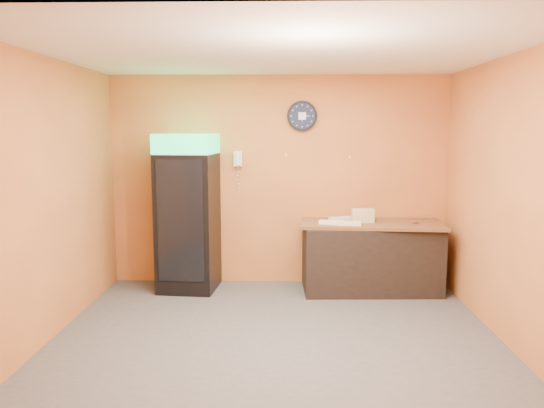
{
  "coord_description": "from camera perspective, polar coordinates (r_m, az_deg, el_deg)",
  "views": [
    {
      "loc": [
        0.09,
        -5.11,
        2.08
      ],
      "look_at": [
        -0.05,
        0.6,
        1.28
      ],
      "focal_mm": 35.0,
      "sensor_mm": 36.0,
      "label": 1
    }
  ],
  "objects": [
    {
      "name": "wrapped_sandwich_right",
      "position": [
        6.98,
        7.43,
        -1.6
      ],
      "size": [
        0.33,
        0.24,
        0.04
      ],
      "primitive_type": "cube",
      "rotation": [
        0.0,
        0.0,
        0.42
      ],
      "color": "white",
      "rests_on": "butcher_paper"
    },
    {
      "name": "wall_clock",
      "position": [
        7.09,
        3.26,
        9.43
      ],
      "size": [
        0.4,
        0.06,
        0.4
      ],
      "color": "black",
      "rests_on": "back_wall"
    },
    {
      "name": "wrapped_sandwich_mid",
      "position": [
        6.66,
        8.27,
        -2.09
      ],
      "size": [
        0.31,
        0.15,
        0.04
      ],
      "primitive_type": "cube",
      "rotation": [
        0.0,
        0.0,
        -0.11
      ],
      "color": "white",
      "rests_on": "butcher_paper"
    },
    {
      "name": "floor",
      "position": [
        5.52,
        0.4,
        -14.17
      ],
      "size": [
        4.5,
        4.5,
        0.0
      ],
      "primitive_type": "plane",
      "color": "#47474C",
      "rests_on": "ground"
    },
    {
      "name": "right_wall",
      "position": [
        5.59,
        24.15,
        0.28
      ],
      "size": [
        0.02,
        4.0,
        2.8
      ],
      "primitive_type": "cube",
      "color": "orange",
      "rests_on": "floor"
    },
    {
      "name": "left_wall",
      "position": [
        5.66,
        -23.0,
        0.44
      ],
      "size": [
        0.02,
        4.0,
        2.8
      ],
      "primitive_type": "cube",
      "color": "orange",
      "rests_on": "floor"
    },
    {
      "name": "butcher_paper",
      "position": [
        6.92,
        10.67,
        -2.11
      ],
      "size": [
        1.85,
        0.9,
        0.04
      ],
      "primitive_type": "cube",
      "rotation": [
        0.0,
        0.0,
        -0.07
      ],
      "color": "brown",
      "rests_on": "prep_counter"
    },
    {
      "name": "back_wall",
      "position": [
        7.14,
        0.7,
        2.52
      ],
      "size": [
        4.5,
        0.02,
        2.8
      ],
      "primitive_type": "cube",
      "color": "orange",
      "rests_on": "floor"
    },
    {
      "name": "wall_phone",
      "position": [
        7.09,
        -3.69,
        4.88
      ],
      "size": [
        0.11,
        0.1,
        0.2
      ],
      "color": "white",
      "rests_on": "back_wall"
    },
    {
      "name": "beverage_cooler",
      "position": [
        6.92,
        -9.04,
        -1.16
      ],
      "size": [
        0.77,
        0.78,
        2.03
      ],
      "rotation": [
        0.0,
        0.0,
        -0.09
      ],
      "color": "black",
      "rests_on": "floor"
    },
    {
      "name": "kitchen_tool",
      "position": [
        7.0,
        10.0,
        -1.54
      ],
      "size": [
        0.07,
        0.07,
        0.07
      ],
      "primitive_type": "cylinder",
      "color": "silver",
      "rests_on": "butcher_paper"
    },
    {
      "name": "ceiling",
      "position": [
        5.16,
        0.43,
        16.0
      ],
      "size": [
        4.5,
        4.0,
        0.02
      ],
      "primitive_type": "cube",
      "color": "white",
      "rests_on": "back_wall"
    },
    {
      "name": "sub_roll_stack",
      "position": [
        6.86,
        9.75,
        -1.25
      ],
      "size": [
        0.29,
        0.13,
        0.18
      ],
      "rotation": [
        0.0,
        0.0,
        0.1
      ],
      "color": "beige",
      "rests_on": "butcher_paper"
    },
    {
      "name": "prep_counter",
      "position": [
        7.01,
        10.57,
        -5.74
      ],
      "size": [
        1.75,
        0.83,
        0.86
      ],
      "primitive_type": "cube",
      "rotation": [
        0.0,
        0.0,
        0.04
      ],
      "color": "black",
      "rests_on": "floor"
    },
    {
      "name": "wrapped_sandwich_left",
      "position": [
        6.71,
        6.37,
        -1.98
      ],
      "size": [
        0.32,
        0.18,
        0.04
      ],
      "primitive_type": "cube",
      "rotation": [
        0.0,
        0.0,
        -0.23
      ],
      "color": "white",
      "rests_on": "butcher_paper"
    }
  ]
}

